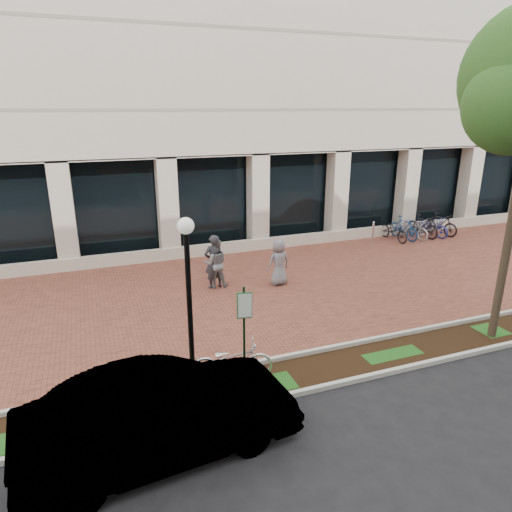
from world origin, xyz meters
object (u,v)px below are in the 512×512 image
object	(u,v)px
sedan_near_curb	(162,415)
pedestrian_right	(279,262)
lamppost	(189,294)
bike_rack_cluster	(417,227)
parking_sign	(244,323)
pedestrian_mid	(215,263)
pedestrian_left	(214,262)
bollard	(373,232)
locked_bicycle	(232,361)

from	to	relation	value
sedan_near_curb	pedestrian_right	bearing A→B (deg)	-42.93
lamppost	bike_rack_cluster	xyz separation A→B (m)	(13.08, 8.34, -1.71)
bike_rack_cluster	sedan_near_curb	xyz separation A→B (m)	(-14.09, -10.37, 0.30)
parking_sign	pedestrian_mid	world-z (taller)	parking_sign
pedestrian_left	sedan_near_curb	xyz separation A→B (m)	(-3.06, -7.54, -0.15)
pedestrian_mid	bollard	xyz separation A→B (m)	(8.43, 2.79, -0.35)
bollard	bike_rack_cluster	distance (m)	2.53
lamppost	pedestrian_left	bearing A→B (deg)	69.58
bike_rack_cluster	sedan_near_curb	world-z (taller)	sedan_near_curb
parking_sign	locked_bicycle	xyz separation A→B (m)	(-0.24, 0.20, -1.02)
locked_bicycle	pedestrian_mid	xyz separation A→B (m)	(1.23, 5.77, 0.37)
bike_rack_cluster	lamppost	bearing A→B (deg)	-156.36
parking_sign	bollard	world-z (taller)	parking_sign
parking_sign	pedestrian_right	bearing A→B (deg)	72.42
parking_sign	bollard	size ratio (longest dim) A/B	2.30
locked_bicycle	pedestrian_left	size ratio (longest dim) A/B	0.99
parking_sign	pedestrian_left	world-z (taller)	parking_sign
pedestrian_left	pedestrian_right	size ratio (longest dim) A/B	1.15
parking_sign	pedestrian_mid	bearing A→B (deg)	93.40
sedan_near_curb	pedestrian_left	bearing A→B (deg)	-27.98
parking_sign	pedestrian_left	xyz separation A→B (m)	(0.92, 5.91, -0.55)
pedestrian_right	pedestrian_mid	bearing A→B (deg)	-21.31
lamppost	locked_bicycle	world-z (taller)	lamppost
pedestrian_right	bike_rack_cluster	xyz separation A→B (m)	(8.78, 3.35, -0.32)
locked_bicycle	pedestrian_left	world-z (taller)	pedestrian_left
lamppost	locked_bicycle	distance (m)	1.95
pedestrian_right	bollard	bearing A→B (deg)	-158.20
lamppost	pedestrian_mid	xyz separation A→B (m)	(2.12, 5.57, -1.36)
lamppost	bike_rack_cluster	distance (m)	15.60
pedestrian_mid	sedan_near_curb	bearing A→B (deg)	80.68
parking_sign	sedan_near_curb	xyz separation A→B (m)	(-2.14, -1.64, -0.70)
parking_sign	bike_rack_cluster	size ratio (longest dim) A/B	0.65
locked_bicycle	pedestrian_right	bearing A→B (deg)	-21.61
pedestrian_right	sedan_near_curb	distance (m)	8.80
pedestrian_right	bike_rack_cluster	world-z (taller)	pedestrian_right
pedestrian_mid	bollard	bearing A→B (deg)	-148.65
parking_sign	lamppost	distance (m)	1.39
pedestrian_left	pedestrian_mid	xyz separation A→B (m)	(0.07, 0.06, -0.09)
bollard	bike_rack_cluster	size ratio (longest dim) A/B	0.28
pedestrian_mid	bike_rack_cluster	bearing A→B (deg)	-152.77
pedestrian_mid	bollard	world-z (taller)	pedestrian_mid
lamppost	pedestrian_mid	world-z (taller)	lamppost
bollard	bike_rack_cluster	bearing A→B (deg)	-0.46
locked_bicycle	pedestrian_left	xyz separation A→B (m)	(1.16, 5.71, 0.47)
locked_bicycle	sedan_near_curb	distance (m)	2.66
parking_sign	lamppost	size ratio (longest dim) A/B	0.60
locked_bicycle	pedestrian_right	distance (m)	6.22
pedestrian_left	bollard	bearing A→B (deg)	-167.83
sedan_near_curb	pedestrian_mid	bearing A→B (deg)	-28.27
pedestrian_left	bike_rack_cluster	size ratio (longest dim) A/B	0.53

